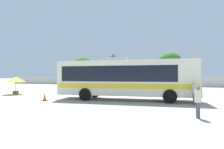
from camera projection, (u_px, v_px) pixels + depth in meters
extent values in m
plane|color=#A3A099|center=(144.00, 91.00, 25.38)|extent=(300.00, 300.00, 0.00)
cube|color=beige|center=(158.00, 82.00, 37.65)|extent=(80.00, 0.30, 1.82)
cube|color=silver|center=(125.00, 78.00, 15.86)|extent=(11.76, 4.19, 2.90)
cube|color=black|center=(119.00, 74.00, 16.00)|extent=(9.71, 3.92, 1.27)
cube|color=yellow|center=(125.00, 85.00, 15.85)|extent=(11.54, 4.18, 0.41)
cube|color=#19212D|center=(198.00, 71.00, 14.51)|extent=(0.37, 2.28, 1.51)
cube|color=yellow|center=(198.00, 92.00, 14.50)|extent=(0.42, 2.48, 0.69)
cube|color=#B2B2B2|center=(115.00, 60.00, 16.08)|extent=(2.38, 1.71, 0.24)
cylinder|color=black|center=(168.00, 93.00, 16.20)|extent=(1.07, 0.45, 1.04)
cylinder|color=black|center=(170.00, 96.00, 13.82)|extent=(1.07, 0.45, 1.04)
cylinder|color=black|center=(95.00, 92.00, 17.78)|extent=(1.07, 0.45, 1.04)
cylinder|color=black|center=(85.00, 94.00, 15.40)|extent=(1.07, 0.45, 1.04)
cylinder|color=#99383D|center=(195.00, 99.00, 13.03)|extent=(0.15, 0.15, 0.82)
cylinder|color=#99383D|center=(194.00, 99.00, 12.91)|extent=(0.15, 0.15, 0.82)
cylinder|color=#B7B2A8|center=(194.00, 89.00, 12.97)|extent=(0.43, 0.43, 0.65)
sphere|color=beige|center=(194.00, 83.00, 12.98)|extent=(0.22, 0.22, 0.22)
cylinder|color=yellow|center=(194.00, 81.00, 12.98)|extent=(0.23, 0.23, 0.07)
cylinder|color=#4C4C51|center=(198.00, 111.00, 8.86)|extent=(0.14, 0.14, 0.76)
cylinder|color=#4C4C51|center=(197.00, 110.00, 9.00)|extent=(0.14, 0.14, 0.76)
cylinder|color=silver|center=(198.00, 96.00, 8.93)|extent=(0.38, 0.38, 0.60)
sphere|color=#8C6647|center=(198.00, 88.00, 8.94)|extent=(0.21, 0.21, 0.21)
cylinder|color=gray|center=(16.00, 86.00, 20.83)|extent=(0.05, 0.05, 1.91)
cone|color=yellow|center=(16.00, 79.00, 20.83)|extent=(2.11, 2.11, 0.58)
cube|color=brown|center=(16.00, 93.00, 20.82)|extent=(0.50, 0.50, 0.36)
cube|color=slate|center=(97.00, 83.00, 38.90)|extent=(4.71, 2.19, 0.66)
cube|color=black|center=(98.00, 80.00, 38.84)|extent=(2.65, 1.87, 0.54)
cylinder|color=black|center=(89.00, 84.00, 38.46)|extent=(0.66, 0.28, 0.64)
cylinder|color=black|center=(92.00, 84.00, 40.15)|extent=(0.66, 0.28, 0.64)
cylinder|color=black|center=(102.00, 85.00, 37.64)|extent=(0.66, 0.28, 0.64)
cylinder|color=black|center=(105.00, 84.00, 39.33)|extent=(0.66, 0.28, 0.64)
cube|color=red|center=(124.00, 84.00, 35.75)|extent=(4.60, 2.13, 0.59)
cube|color=black|center=(123.00, 81.00, 35.82)|extent=(2.58, 1.84, 0.49)
cylinder|color=black|center=(132.00, 85.00, 36.17)|extent=(0.65, 0.27, 0.64)
cylinder|color=black|center=(130.00, 85.00, 34.48)|extent=(0.65, 0.27, 0.64)
cylinder|color=black|center=(118.00, 85.00, 37.00)|extent=(0.65, 0.27, 0.64)
cylinder|color=black|center=(116.00, 85.00, 35.32)|extent=(0.65, 0.27, 0.64)
cylinder|color=#4C3823|center=(113.00, 69.00, 45.21)|extent=(0.24, 0.24, 7.53)
cube|color=#473321|center=(113.00, 56.00, 45.24)|extent=(1.80, 0.22, 0.12)
cylinder|color=brown|center=(84.00, 78.00, 46.49)|extent=(0.32, 0.32, 3.03)
ellipsoid|color=#38752D|center=(84.00, 65.00, 46.52)|extent=(5.01, 5.01, 4.26)
cylinder|color=brown|center=(117.00, 77.00, 45.73)|extent=(0.32, 0.32, 3.78)
ellipsoid|color=#23561E|center=(117.00, 64.00, 45.76)|extent=(3.81, 3.81, 3.24)
cylinder|color=brown|center=(170.00, 77.00, 41.25)|extent=(0.32, 0.32, 3.62)
ellipsoid|color=#38752D|center=(170.00, 61.00, 41.28)|extent=(4.97, 4.97, 4.23)
cube|color=black|center=(45.00, 101.00, 15.20)|extent=(0.36, 0.36, 0.04)
cone|color=orange|center=(45.00, 97.00, 15.21)|extent=(0.28, 0.28, 0.60)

